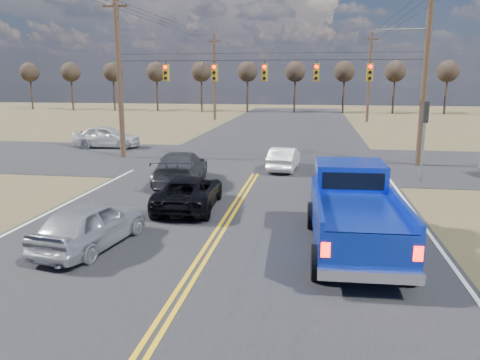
# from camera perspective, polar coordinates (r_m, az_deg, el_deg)

# --- Properties ---
(ground) EXTENTS (160.00, 160.00, 0.00)m
(ground) POSITION_cam_1_polar(r_m,az_deg,el_deg) (11.56, -7.04, -13.33)
(ground) COLOR brown
(ground) RESTS_ON ground
(road_main) EXTENTS (14.00, 120.00, 0.02)m
(road_main) POSITION_cam_1_polar(r_m,az_deg,el_deg) (20.82, 0.52, -1.52)
(road_main) COLOR #28282B
(road_main) RESTS_ON ground
(road_cross) EXTENTS (120.00, 12.00, 0.02)m
(road_cross) POSITION_cam_1_polar(r_m,az_deg,el_deg) (28.59, 2.89, 2.28)
(road_cross) COLOR #28282B
(road_cross) RESTS_ON ground
(signal_gantry) EXTENTS (19.60, 4.83, 10.00)m
(signal_gantry) POSITION_cam_1_polar(r_m,az_deg,el_deg) (27.89, 4.00, 12.47)
(signal_gantry) COLOR #473323
(signal_gantry) RESTS_ON ground
(utility_poles) EXTENTS (19.60, 58.32, 10.00)m
(utility_poles) POSITION_cam_1_polar(r_m,az_deg,el_deg) (27.16, 2.78, 12.83)
(utility_poles) COLOR #473323
(utility_poles) RESTS_ON ground
(treeline) EXTENTS (87.00, 117.80, 7.40)m
(treeline) POSITION_cam_1_polar(r_m,az_deg,el_deg) (37.08, 4.52, 13.41)
(treeline) COLOR #33261C
(treeline) RESTS_ON ground
(pickup_truck) EXTENTS (2.73, 6.43, 2.38)m
(pickup_truck) POSITION_cam_1_polar(r_m,az_deg,el_deg) (14.08, 13.69, -3.81)
(pickup_truck) COLOR black
(pickup_truck) RESTS_ON ground
(silver_suv) EXTENTS (2.30, 4.43, 1.44)m
(silver_suv) POSITION_cam_1_polar(r_m,az_deg,el_deg) (14.69, -17.78, -5.16)
(silver_suv) COLOR #A6A7AE
(silver_suv) RESTS_ON ground
(black_suv) EXTENTS (2.43, 4.78, 1.29)m
(black_suv) POSITION_cam_1_polar(r_m,az_deg,el_deg) (18.28, -6.24, -1.47)
(black_suv) COLOR black
(black_suv) RESTS_ON ground
(white_car_queue) EXTENTS (1.66, 3.97, 1.28)m
(white_car_queue) POSITION_cam_1_polar(r_m,az_deg,el_deg) (25.91, 5.39, 2.62)
(white_car_queue) COLOR silver
(white_car_queue) RESTS_ON ground
(dgrey_car_queue) EXTENTS (2.84, 5.57, 1.55)m
(dgrey_car_queue) POSITION_cam_1_polar(r_m,az_deg,el_deg) (22.59, -7.23, 1.49)
(dgrey_car_queue) COLOR #3A3B3F
(dgrey_car_queue) RESTS_ON ground
(cross_car_west) EXTENTS (2.18, 4.85, 1.62)m
(cross_car_west) POSITION_cam_1_polar(r_m,az_deg,el_deg) (35.42, -15.94, 5.09)
(cross_car_west) COLOR silver
(cross_car_west) RESTS_ON ground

